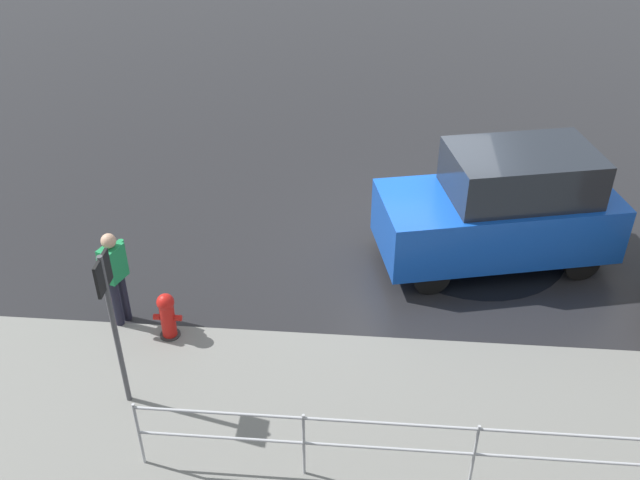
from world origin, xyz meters
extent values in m
plane|color=black|center=(0.00, 0.00, 0.00)|extent=(60.00, 60.00, 0.00)
cube|color=slate|center=(0.00, 4.20, 0.02)|extent=(24.00, 3.20, 0.04)
cube|color=blue|center=(-1.26, 0.36, 0.79)|extent=(4.19, 2.55, 0.99)
cube|color=#1E232B|center=(-1.57, 0.29, 1.67)|extent=(2.62, 1.99, 0.77)
cylinder|color=black|center=(-0.18, 1.35, 0.30)|extent=(0.63, 0.35, 0.60)
cylinder|color=black|center=(0.15, -0.04, 0.30)|extent=(0.63, 0.35, 0.60)
cylinder|color=black|center=(-2.68, 0.76, 0.30)|extent=(0.63, 0.35, 0.60)
cylinder|color=black|center=(-2.35, -0.63, 0.30)|extent=(0.63, 0.35, 0.60)
cylinder|color=red|center=(3.76, 2.81, 0.31)|extent=(0.22, 0.22, 0.62)
sphere|color=red|center=(3.76, 2.81, 0.67)|extent=(0.26, 0.26, 0.26)
cylinder|color=red|center=(3.60, 2.81, 0.38)|extent=(0.10, 0.09, 0.09)
cylinder|color=red|center=(3.92, 2.81, 0.38)|extent=(0.10, 0.09, 0.09)
cylinder|color=#2D2D2D|center=(3.76, 2.81, 0.03)|extent=(0.31, 0.31, 0.06)
cube|color=#1E8C4C|center=(4.56, 2.53, 1.12)|extent=(0.35, 0.42, 0.55)
sphere|color=tan|center=(4.56, 2.53, 1.51)|extent=(0.22, 0.22, 0.22)
cylinder|color=#1E1E2D|center=(4.53, 2.44, 0.42)|extent=(0.13, 0.13, 0.85)
cylinder|color=#1E1E2D|center=(4.59, 2.61, 0.42)|extent=(0.13, 0.13, 0.85)
cylinder|color=#1E8C4C|center=(4.48, 2.30, 1.12)|extent=(0.09, 0.09, 0.50)
cylinder|color=#1E8C4C|center=(4.64, 2.75, 1.12)|extent=(0.09, 0.09, 0.50)
cylinder|color=#B7BABF|center=(-0.48, 5.14, 0.53)|extent=(0.04, 0.04, 1.05)
cylinder|color=#B7BABF|center=(1.50, 5.14, 0.53)|extent=(0.04, 0.04, 1.05)
cylinder|color=#B7BABF|center=(3.47, 5.14, 0.53)|extent=(0.04, 0.04, 1.05)
cylinder|color=#B7BABF|center=(-1.46, 5.14, 1.00)|extent=(9.87, 0.04, 0.04)
cylinder|color=#B7BABF|center=(-1.46, 5.14, 0.58)|extent=(9.87, 0.04, 0.04)
cylinder|color=#4C4C51|center=(3.98, 4.13, 1.20)|extent=(0.07, 0.07, 2.40)
cube|color=black|center=(3.98, 4.13, 2.15)|extent=(0.04, 0.44, 0.44)
cylinder|color=black|center=(-1.03, -0.06, 0.00)|extent=(3.24, 3.24, 0.01)
camera|label=1|loc=(0.85, 10.70, 7.19)|focal=40.00mm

